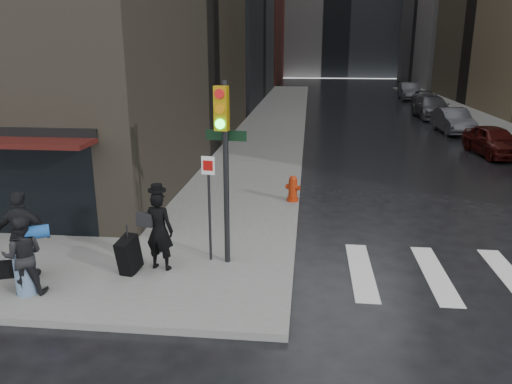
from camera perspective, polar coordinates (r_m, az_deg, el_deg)
ground at (r=10.80m, az=-6.66°, el=-10.34°), size 140.00×140.00×0.00m
sidewalk_left at (r=36.77m, az=2.56°, el=8.90°), size 4.00×50.00×0.15m
sidewalk_right at (r=38.39m, az=23.31°, el=7.92°), size 3.00×50.00×0.15m
man_overcoat at (r=10.91m, az=-11.70°, el=-4.74°), size 1.17×0.93×1.95m
man_jeans at (r=10.68m, az=-25.10°, el=-6.59°), size 1.15×0.83×1.59m
man_greycoat at (r=11.33m, az=-25.06°, el=-4.50°), size 1.14×0.56×1.89m
traffic_light at (r=10.53m, az=-3.84°, el=4.87°), size 0.99×0.53×4.01m
fire_hydrant at (r=15.61m, az=4.23°, el=0.26°), size 0.47×0.36×0.82m
parked_car_1 at (r=25.26m, az=25.50°, el=5.30°), size 2.01×4.13×1.36m
parked_car_2 at (r=31.13m, az=21.60°, el=7.59°), size 1.67×4.30×1.40m
parked_car_3 at (r=37.20m, az=19.46°, el=9.12°), size 2.14×5.12×1.48m
parked_car_4 at (r=43.46m, az=18.71°, el=10.07°), size 1.94×4.31×1.44m
parked_car_5 at (r=49.55m, az=17.11°, el=10.95°), size 1.83×4.79×1.56m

